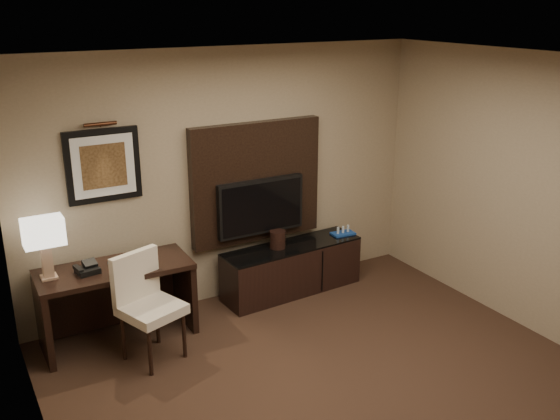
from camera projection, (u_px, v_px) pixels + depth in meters
floor at (366, 415)px, 4.97m from camera, size 4.50×5.00×0.01m
ceiling at (384, 69)px, 4.10m from camera, size 4.50×5.00×0.01m
wall_back at (228, 177)px, 6.59m from camera, size 4.50×0.01×2.70m
wall_left at (53, 337)px, 3.48m from camera, size 0.01×5.00×2.70m
desk at (117, 303)px, 5.95m from camera, size 1.43×0.64×0.76m
credenza at (292, 268)px, 6.97m from camera, size 1.63×0.54×0.55m
tv_wall_panel at (256, 182)px, 6.71m from camera, size 1.50×0.12×1.30m
tv at (261, 206)px, 6.70m from camera, size 1.00×0.08×0.60m
artwork at (103, 165)px, 5.87m from camera, size 0.70×0.04×0.70m
picture_light at (100, 124)px, 5.71m from camera, size 0.04×0.04×0.30m
desk_chair at (152, 309)px, 5.58m from camera, size 0.64×0.69×1.01m
table_lamp at (46, 250)px, 5.51m from camera, size 0.34×0.20×0.54m
desk_phone at (87, 268)px, 5.69m from camera, size 0.22×0.20×0.10m
blue_folder at (130, 264)px, 5.88m from camera, size 0.36×0.42×0.02m
book at (129, 255)px, 5.79m from camera, size 0.18×0.03×0.25m
ice_bucket at (278, 239)px, 6.79m from camera, size 0.22×0.22×0.19m
minibar_tray at (343, 230)px, 7.20m from camera, size 0.28×0.18×0.10m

